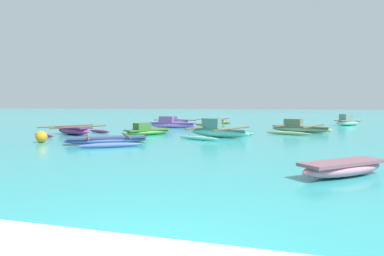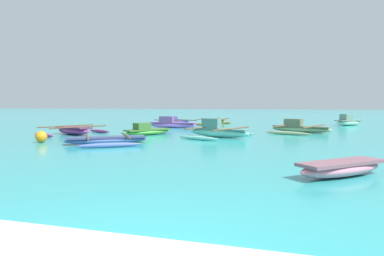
{
  "view_description": "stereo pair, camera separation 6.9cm",
  "coord_description": "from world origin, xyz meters",
  "px_view_note": "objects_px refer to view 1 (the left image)",
  "views": [
    {
      "loc": [
        1.65,
        -2.79,
        1.73
      ],
      "look_at": [
        -4.23,
        17.93,
        0.25
      ],
      "focal_mm": 32.0,
      "sensor_mm": 36.0,
      "label": 1
    },
    {
      "loc": [
        1.72,
        -2.77,
        1.73
      ],
      "look_at": [
        -4.23,
        17.93,
        0.25
      ],
      "focal_mm": 32.0,
      "sensor_mm": 36.0,
      "label": 2
    }
  ],
  "objects_px": {
    "moored_boat_7": "(343,168)",
    "moored_boat_8": "(73,130)",
    "moored_boat_0": "(174,121)",
    "moored_boat_3": "(147,131)",
    "mooring_buoy_0": "(41,137)",
    "moored_boat_1": "(218,131)",
    "moored_boat_9": "(171,124)",
    "moored_boat_4": "(348,121)",
    "moored_boat_5": "(299,128)",
    "moored_boat_6": "(107,140)",
    "moored_boat_2": "(213,122)"
  },
  "relations": [
    {
      "from": "moored_boat_7",
      "to": "moored_boat_8",
      "type": "height_order",
      "value": "moored_boat_8"
    },
    {
      "from": "moored_boat_0",
      "to": "moored_boat_3",
      "type": "distance_m",
      "value": 10.94
    },
    {
      "from": "moored_boat_8",
      "to": "mooring_buoy_0",
      "type": "height_order",
      "value": "mooring_buoy_0"
    },
    {
      "from": "moored_boat_3",
      "to": "moored_boat_8",
      "type": "bearing_deg",
      "value": 137.9
    },
    {
      "from": "moored_boat_1",
      "to": "moored_boat_9",
      "type": "xyz_separation_m",
      "value": [
        -4.8,
        6.23,
        -0.02
      ]
    },
    {
      "from": "moored_boat_4",
      "to": "moored_boat_5",
      "type": "distance_m",
      "value": 9.25
    },
    {
      "from": "moored_boat_1",
      "to": "moored_boat_3",
      "type": "xyz_separation_m",
      "value": [
        -4.16,
        0.22,
        -0.07
      ]
    },
    {
      "from": "moored_boat_6",
      "to": "moored_boat_8",
      "type": "bearing_deg",
      "value": 105.64
    },
    {
      "from": "moored_boat_2",
      "to": "moored_boat_8",
      "type": "xyz_separation_m",
      "value": [
        -5.6,
        -12.01,
        -0.01
      ]
    },
    {
      "from": "moored_boat_3",
      "to": "mooring_buoy_0",
      "type": "bearing_deg",
      "value": -177.72
    },
    {
      "from": "moored_boat_0",
      "to": "moored_boat_8",
      "type": "xyz_separation_m",
      "value": [
        -2.1,
        -11.76,
        0.02
      ]
    },
    {
      "from": "moored_boat_0",
      "to": "moored_boat_5",
      "type": "distance_m",
      "value": 12.28
    },
    {
      "from": "moored_boat_1",
      "to": "moored_boat_5",
      "type": "relative_size",
      "value": 0.85
    },
    {
      "from": "moored_boat_3",
      "to": "moored_boat_8",
      "type": "relative_size",
      "value": 0.68
    },
    {
      "from": "moored_boat_1",
      "to": "moored_boat_5",
      "type": "bearing_deg",
      "value": 68.8
    },
    {
      "from": "moored_boat_8",
      "to": "moored_boat_6",
      "type": "bearing_deg",
      "value": -16.13
    },
    {
      "from": "moored_boat_2",
      "to": "mooring_buoy_0",
      "type": "bearing_deg",
      "value": -83.6
    },
    {
      "from": "moored_boat_3",
      "to": "moored_boat_9",
      "type": "relative_size",
      "value": 0.76
    },
    {
      "from": "moored_boat_6",
      "to": "moored_boat_7",
      "type": "relative_size",
      "value": 1.67
    },
    {
      "from": "moored_boat_8",
      "to": "moored_boat_9",
      "type": "height_order",
      "value": "moored_boat_9"
    },
    {
      "from": "moored_boat_0",
      "to": "moored_boat_6",
      "type": "distance_m",
      "value": 15.46
    },
    {
      "from": "moored_boat_6",
      "to": "mooring_buoy_0",
      "type": "bearing_deg",
      "value": 152.3
    },
    {
      "from": "moored_boat_1",
      "to": "moored_boat_6",
      "type": "distance_m",
      "value": 5.95
    },
    {
      "from": "moored_boat_2",
      "to": "moored_boat_7",
      "type": "relative_size",
      "value": 1.63
    },
    {
      "from": "moored_boat_6",
      "to": "moored_boat_9",
      "type": "height_order",
      "value": "moored_boat_9"
    },
    {
      "from": "moored_boat_5",
      "to": "moored_boat_8",
      "type": "height_order",
      "value": "moored_boat_5"
    },
    {
      "from": "moored_boat_7",
      "to": "mooring_buoy_0",
      "type": "height_order",
      "value": "mooring_buoy_0"
    },
    {
      "from": "moored_boat_0",
      "to": "moored_boat_1",
      "type": "xyz_separation_m",
      "value": [
        6.19,
        -10.97,
        0.09
      ]
    },
    {
      "from": "moored_boat_9",
      "to": "moored_boat_7",
      "type": "bearing_deg",
      "value": -54.92
    },
    {
      "from": "moored_boat_2",
      "to": "moored_boat_3",
      "type": "xyz_separation_m",
      "value": [
        -1.48,
        -11.0,
        0.0
      ]
    },
    {
      "from": "moored_boat_2",
      "to": "moored_boat_3",
      "type": "bearing_deg",
      "value": -75.3
    },
    {
      "from": "moored_boat_0",
      "to": "moored_boat_1",
      "type": "bearing_deg",
      "value": -126.57
    },
    {
      "from": "moored_boat_4",
      "to": "mooring_buoy_0",
      "type": "relative_size",
      "value": 4.84
    },
    {
      "from": "moored_boat_1",
      "to": "moored_boat_4",
      "type": "bearing_deg",
      "value": 79.15
    },
    {
      "from": "moored_boat_5",
      "to": "moored_boat_7",
      "type": "xyz_separation_m",
      "value": [
        0.64,
        -13.45,
        -0.06
      ]
    },
    {
      "from": "moored_boat_7",
      "to": "moored_boat_0",
      "type": "bearing_deg",
      "value": 75.96
    },
    {
      "from": "mooring_buoy_0",
      "to": "moored_boat_9",
      "type": "bearing_deg",
      "value": 77.45
    },
    {
      "from": "moored_boat_1",
      "to": "moored_boat_7",
      "type": "bearing_deg",
      "value": -39.06
    },
    {
      "from": "moored_boat_6",
      "to": "moored_boat_3",
      "type": "bearing_deg",
      "value": 56.91
    },
    {
      "from": "moored_boat_1",
      "to": "moored_boat_9",
      "type": "bearing_deg",
      "value": 149.65
    },
    {
      "from": "moored_boat_3",
      "to": "moored_boat_9",
      "type": "distance_m",
      "value": 6.04
    },
    {
      "from": "moored_boat_5",
      "to": "moored_boat_6",
      "type": "relative_size",
      "value": 1.31
    },
    {
      "from": "moored_boat_7",
      "to": "mooring_buoy_0",
      "type": "xyz_separation_m",
      "value": [
        -12.14,
        4.2,
        0.05
      ]
    },
    {
      "from": "moored_boat_0",
      "to": "moored_boat_2",
      "type": "height_order",
      "value": "moored_boat_0"
    },
    {
      "from": "moored_boat_3",
      "to": "moored_boat_7",
      "type": "xyz_separation_m",
      "value": [
        9.07,
        -9.12,
        -0.04
      ]
    },
    {
      "from": "moored_boat_5",
      "to": "moored_boat_6",
      "type": "xyz_separation_m",
      "value": [
        -8.35,
        -8.89,
        -0.1
      ]
    },
    {
      "from": "moored_boat_9",
      "to": "moored_boat_3",
      "type": "bearing_deg",
      "value": -81.57
    },
    {
      "from": "moored_boat_0",
      "to": "moored_boat_9",
      "type": "distance_m",
      "value": 4.94
    },
    {
      "from": "moored_boat_5",
      "to": "moored_boat_8",
      "type": "distance_m",
      "value": 13.65
    },
    {
      "from": "moored_boat_4",
      "to": "moored_boat_6",
      "type": "height_order",
      "value": "moored_boat_4"
    }
  ]
}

